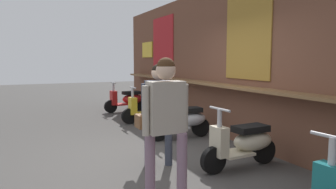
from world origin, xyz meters
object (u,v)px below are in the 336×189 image
object	(u,v)px
shopper_with_handbag	(157,105)
scooter_silver	(183,120)
scooter_cream	(244,143)
scooter_red	(128,99)
scooter_yellow	(150,108)
shopper_passing	(166,115)

from	to	relation	value
shopper_with_handbag	scooter_silver	bearing A→B (deg)	140.30
scooter_silver	scooter_cream	bearing A→B (deg)	91.57
scooter_red	scooter_yellow	size ratio (longest dim) A/B	1.00
scooter_red	shopper_with_handbag	distance (m)	5.34
shopper_with_handbag	scooter_red	bearing A→B (deg)	168.60
scooter_cream	shopper_passing	distance (m)	1.82
scooter_silver	shopper_passing	size ratio (longest dim) A/B	0.83
scooter_yellow	shopper_with_handbag	xyz separation A→B (m)	(3.26, -1.17, 0.57)
scooter_silver	shopper_passing	world-z (taller)	shopper_passing
scooter_red	scooter_silver	xyz separation A→B (m)	(3.83, 0.00, 0.00)
scooter_red	scooter_silver	distance (m)	3.83
scooter_silver	scooter_red	bearing A→B (deg)	-88.42
scooter_yellow	shopper_with_handbag	distance (m)	3.51
scooter_cream	shopper_with_handbag	distance (m)	1.46
scooter_yellow	scooter_cream	distance (m)	3.93
scooter_red	shopper_with_handbag	xyz separation A→B (m)	(5.18, -1.17, 0.57)
shopper_passing	scooter_red	bearing A→B (deg)	-16.19
scooter_red	scooter_yellow	distance (m)	1.92
scooter_yellow	scooter_cream	bearing A→B (deg)	89.86
shopper_passing	scooter_silver	bearing A→B (deg)	-33.83
scooter_cream	shopper_passing	bearing A→B (deg)	17.30
scooter_yellow	shopper_passing	xyz separation A→B (m)	(4.51, -1.60, 0.65)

